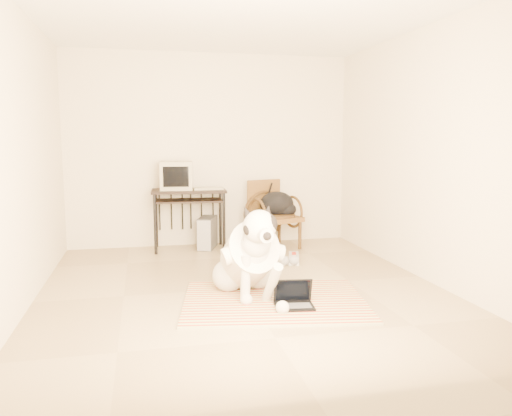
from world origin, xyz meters
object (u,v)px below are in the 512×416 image
object	(u,v)px
dog	(249,258)
crt_monitor	(176,176)
laptop	(294,300)
computer_desk	(189,198)
pc_tower	(207,233)
backpack	(278,205)
rattan_chair	(272,214)

from	to	relation	value
dog	crt_monitor	world-z (taller)	crt_monitor
laptop	crt_monitor	world-z (taller)	crt_monitor
dog	computer_desk	world-z (taller)	dog
laptop	dog	bearing A→B (deg)	125.80
computer_desk	pc_tower	bearing A→B (deg)	7.63
crt_monitor	laptop	bearing A→B (deg)	-72.40
backpack	rattan_chair	bearing A→B (deg)	176.45
dog	rattan_chair	bearing A→B (deg)	69.72
computer_desk	rattan_chair	world-z (taller)	rattan_chair
pc_tower	rattan_chair	size ratio (longest dim) A/B	0.54
crt_monitor	backpack	bearing A→B (deg)	-6.52
computer_desk	rattan_chair	size ratio (longest dim) A/B	1.09
backpack	dog	bearing A→B (deg)	-112.43
computer_desk	pc_tower	size ratio (longest dim) A/B	2.03
dog	backpack	bearing A→B (deg)	67.57
laptop	rattan_chair	xyz separation A→B (m)	(0.46, 2.52, 0.39)
dog	computer_desk	xyz separation A→B (m)	(-0.37, 2.19, 0.33)
laptop	backpack	bearing A→B (deg)	77.79
pc_tower	backpack	world-z (taller)	backpack
crt_monitor	rattan_chair	bearing A→B (deg)	-6.72
computer_desk	crt_monitor	size ratio (longest dim) A/B	2.20
dog	rattan_chair	xyz separation A→B (m)	(0.77, 2.09, 0.09)
dog	backpack	size ratio (longest dim) A/B	2.61
crt_monitor	pc_tower	distance (m)	0.90
crt_monitor	pc_tower	world-z (taller)	crt_monitor
pc_tower	rattan_chair	distance (m)	0.94
computer_desk	backpack	distance (m)	1.24
computer_desk	backpack	xyz separation A→B (m)	(1.23, -0.11, -0.12)
rattan_chair	computer_desk	bearing A→B (deg)	174.85
crt_monitor	backpack	xyz separation A→B (m)	(1.39, -0.16, -0.42)
laptop	pc_tower	bearing A→B (deg)	99.40
computer_desk	dog	bearing A→B (deg)	-80.28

